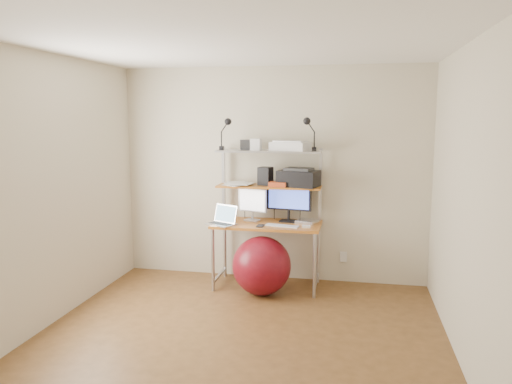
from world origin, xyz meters
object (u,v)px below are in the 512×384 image
Objects in this scene: monitor_silver at (252,203)px; monitor_black at (289,199)px; exercise_ball at (262,266)px; printer at (299,178)px; laptop at (223,220)px.

monitor_silver is 0.42m from monitor_black.
monitor_silver is at bearing -166.49° from monitor_black.
exercise_ball is at bearing -47.03° from monitor_silver.
printer is (0.11, -0.02, 0.25)m from monitor_black.
monitor_black reaches higher than monitor_silver.
monitor_black is at bearing 22.23° from monitor_silver.
laptop reaches higher than exercise_ball.
monitor_silver reaches higher than exercise_ball.
laptop is 0.59× the size of exercise_ball.
monitor_silver is 0.61m from printer.
monitor_silver is 1.04× the size of laptop.
printer is at bearing -4.26° from monitor_black.
exercise_ball is (-0.24, -0.40, -0.68)m from monitor_black.
monitor_black reaches higher than laptop.
monitor_black is at bearing -178.47° from printer.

